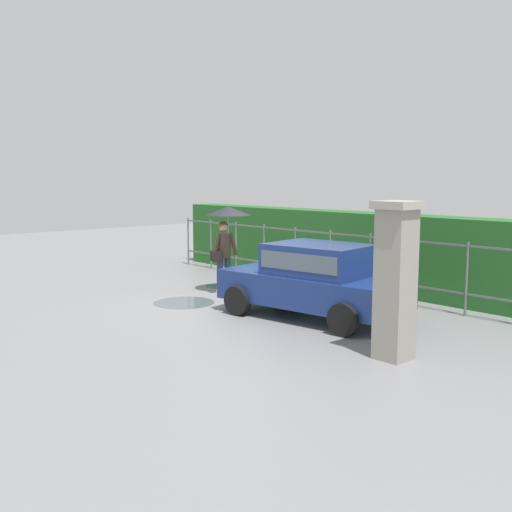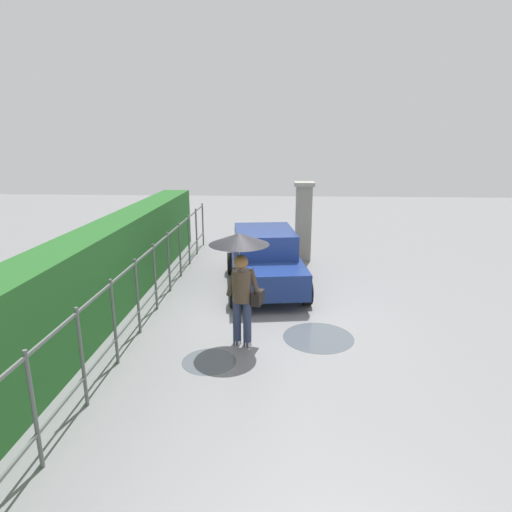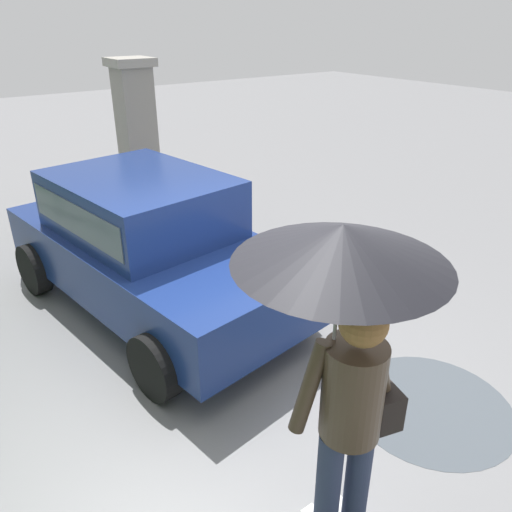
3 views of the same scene
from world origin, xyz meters
name	(u,v)px [view 2 (image 2 of 3)]	position (x,y,z in m)	size (l,w,h in m)	color
ground_plane	(267,317)	(0.00, 0.00, 0.00)	(40.00, 40.00, 0.00)	slate
car	(265,256)	(1.99, 0.13, 0.80)	(3.91, 2.27, 1.48)	navy
pedestrian	(241,261)	(-1.19, 0.45, 1.59)	(1.08, 1.08, 2.08)	#2D3856
gate_pillar	(303,221)	(4.63, -0.97, 1.24)	(0.60, 0.60, 2.42)	gray
fence_section	(155,274)	(0.33, 2.48, 0.83)	(12.02, 0.05, 1.50)	#59605B
hedge_row	(110,268)	(0.33, 3.48, 0.95)	(12.97, 0.90, 1.90)	#235B23
puddle_near	(318,337)	(-0.90, -1.01, 0.00)	(1.36, 1.36, 0.00)	#4C545B
puddle_far	(209,361)	(-1.93, 0.94, 0.00)	(0.93, 0.93, 0.00)	#4C545B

